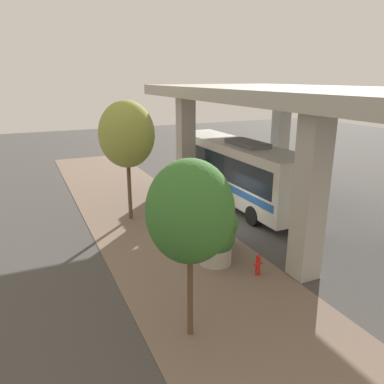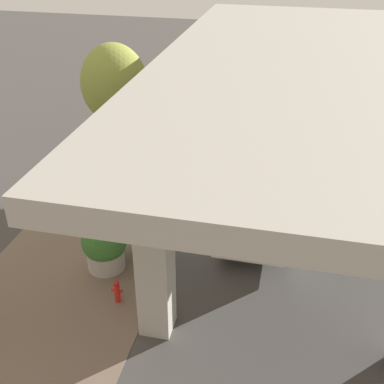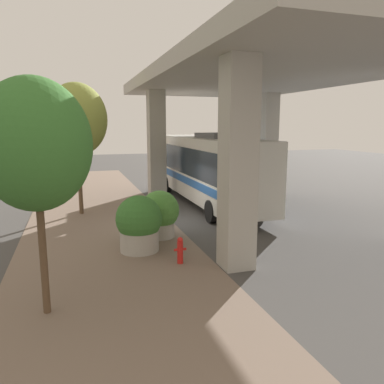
{
  "view_description": "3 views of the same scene",
  "coord_description": "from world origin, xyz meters",
  "px_view_note": "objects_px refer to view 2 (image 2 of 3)",
  "views": [
    {
      "loc": [
        -8.49,
        -15.07,
        7.12
      ],
      "look_at": [
        -0.86,
        1.56,
        1.5
      ],
      "focal_mm": 35.0,
      "sensor_mm": 36.0,
      "label": 1
    },
    {
      "loc": [
        3.78,
        -15.2,
        10.65
      ],
      "look_at": [
        0.29,
        -0.06,
        1.51
      ],
      "focal_mm": 45.0,
      "sensor_mm": 36.0,
      "label": 2
    },
    {
      "loc": [
        -3.97,
        -15.18,
        4.18
      ],
      "look_at": [
        0.73,
        -0.37,
        1.39
      ],
      "focal_mm": 35.0,
      "sensor_mm": 36.0,
      "label": 3
    }
  ],
  "objects_px": {
    "planter_front": "(145,227)",
    "fire_hydrant": "(117,291)",
    "planter_middle": "(105,245)",
    "bus": "(267,148)",
    "street_tree_near": "(114,84)"
  },
  "relations": [
    {
      "from": "planter_front",
      "to": "bus",
      "type": "bearing_deg",
      "value": 53.91
    },
    {
      "from": "planter_front",
      "to": "planter_middle",
      "type": "distance_m",
      "value": 1.67
    },
    {
      "from": "bus",
      "to": "planter_middle",
      "type": "bearing_deg",
      "value": -126.26
    },
    {
      "from": "bus",
      "to": "fire_hydrant",
      "type": "xyz_separation_m",
      "value": [
        -3.77,
        -8.01,
        -1.62
      ]
    },
    {
      "from": "fire_hydrant",
      "to": "planter_middle",
      "type": "distance_m",
      "value": 1.89
    },
    {
      "from": "bus",
      "to": "fire_hydrant",
      "type": "height_order",
      "value": "bus"
    },
    {
      "from": "planter_front",
      "to": "planter_middle",
      "type": "bearing_deg",
      "value": -126.91
    },
    {
      "from": "planter_front",
      "to": "fire_hydrant",
      "type": "bearing_deg",
      "value": -90.44
    },
    {
      "from": "planter_middle",
      "to": "street_tree_near",
      "type": "bearing_deg",
      "value": 105.55
    },
    {
      "from": "bus",
      "to": "planter_front",
      "type": "xyz_separation_m",
      "value": [
        -3.75,
        -5.14,
        -1.14
      ]
    },
    {
      "from": "fire_hydrant",
      "to": "street_tree_near",
      "type": "distance_m",
      "value": 9.11
    },
    {
      "from": "fire_hydrant",
      "to": "street_tree_near",
      "type": "bearing_deg",
      "value": 109.28
    },
    {
      "from": "bus",
      "to": "street_tree_near",
      "type": "distance_m",
      "value": 6.9
    },
    {
      "from": "planter_front",
      "to": "planter_middle",
      "type": "height_order",
      "value": "planter_middle"
    },
    {
      "from": "fire_hydrant",
      "to": "planter_front",
      "type": "xyz_separation_m",
      "value": [
        0.02,
        2.87,
        0.48
      ]
    }
  ]
}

